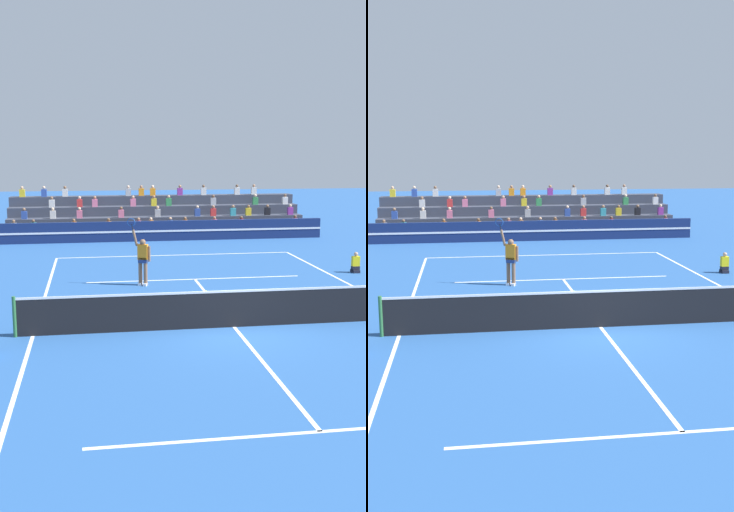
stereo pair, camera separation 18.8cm
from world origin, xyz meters
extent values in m
plane|color=#285699|center=(0.00, 0.00, 0.00)|extent=(120.00, 120.00, 0.00)
cube|color=white|center=(0.00, 11.90, 0.00)|extent=(11.00, 0.10, 0.01)
cube|color=white|center=(-5.50, 0.00, 0.00)|extent=(0.10, 23.80, 0.01)
cube|color=white|center=(0.00, -6.43, 0.00)|extent=(8.25, 0.10, 0.01)
cube|color=white|center=(0.00, 6.43, 0.00)|extent=(8.25, 0.10, 0.01)
cube|color=white|center=(0.00, 0.00, 0.00)|extent=(0.10, 12.85, 0.01)
cylinder|color=#2D6B38|center=(-5.95, 0.00, 0.55)|extent=(0.10, 0.10, 1.10)
cube|color=black|center=(0.00, 0.00, 0.50)|extent=(11.90, 0.02, 1.00)
cube|color=white|center=(0.00, 0.00, 1.03)|extent=(11.90, 0.04, 0.06)
cube|color=navy|center=(0.00, 16.61, 0.55)|extent=(18.00, 0.24, 1.10)
cube|color=white|center=(0.00, 16.48, 0.55)|extent=(18.00, 0.02, 0.10)
cube|color=#383D4C|center=(0.00, 17.89, 0.28)|extent=(17.23, 0.95, 0.55)
cube|color=teal|center=(-7.03, 17.71, 0.77)|extent=(0.32, 0.22, 0.44)
sphere|color=brown|center=(-7.03, 17.71, 1.09)|extent=(0.18, 0.18, 0.18)
cube|color=orange|center=(-0.56, 17.71, 0.77)|extent=(0.32, 0.22, 0.44)
sphere|color=beige|center=(-0.56, 17.71, 1.09)|extent=(0.18, 0.18, 0.18)
cube|color=orange|center=(-2.94, 17.71, 0.77)|extent=(0.32, 0.22, 0.44)
sphere|color=brown|center=(-2.94, 17.71, 1.09)|extent=(0.18, 0.18, 0.18)
cube|color=pink|center=(3.11, 17.71, 0.77)|extent=(0.32, 0.22, 0.44)
sphere|color=#9E7051|center=(3.11, 17.71, 1.09)|extent=(0.18, 0.18, 0.18)
cube|color=#B2B2B7|center=(-8.08, 17.71, 0.77)|extent=(0.32, 0.22, 0.44)
sphere|color=brown|center=(-8.08, 17.71, 1.09)|extent=(0.18, 0.18, 0.18)
cube|color=#2D4CA5|center=(0.55, 17.71, 0.77)|extent=(0.32, 0.22, 0.44)
sphere|color=tan|center=(0.55, 17.71, 1.09)|extent=(0.18, 0.18, 0.18)
cube|color=orange|center=(-4.85, 17.71, 0.77)|extent=(0.32, 0.22, 0.44)
sphere|color=brown|center=(-4.85, 17.71, 1.09)|extent=(0.18, 0.18, 0.18)
cube|color=pink|center=(7.93, 17.71, 0.77)|extent=(0.32, 0.22, 0.44)
sphere|color=brown|center=(7.93, 17.71, 1.09)|extent=(0.18, 0.18, 0.18)
cube|color=orange|center=(1.40, 17.71, 0.77)|extent=(0.32, 0.22, 0.44)
sphere|color=brown|center=(1.40, 17.71, 1.09)|extent=(0.18, 0.18, 0.18)
cube|color=red|center=(4.68, 17.71, 0.77)|extent=(0.32, 0.22, 0.44)
sphere|color=brown|center=(4.68, 17.71, 1.09)|extent=(0.18, 0.18, 0.18)
cube|color=pink|center=(-1.25, 17.71, 0.77)|extent=(0.32, 0.22, 0.44)
sphere|color=#9E7051|center=(-1.25, 17.71, 1.09)|extent=(0.18, 0.18, 0.18)
cube|color=#383D4C|center=(0.00, 18.84, 0.55)|extent=(17.23, 0.95, 1.10)
cube|color=black|center=(6.52, 18.66, 1.32)|extent=(0.32, 0.22, 0.44)
sphere|color=brown|center=(6.52, 18.66, 1.64)|extent=(0.18, 0.18, 0.18)
cube|color=silver|center=(-6.02, 18.66, 1.32)|extent=(0.32, 0.22, 0.44)
sphere|color=beige|center=(-6.02, 18.66, 1.64)|extent=(0.18, 0.18, 0.18)
cube|color=#B2B2B7|center=(-0.06, 18.66, 1.32)|extent=(0.32, 0.22, 0.44)
sphere|color=tan|center=(-0.06, 18.66, 1.64)|extent=(0.18, 0.18, 0.18)
cube|color=teal|center=(4.42, 18.66, 1.32)|extent=(0.32, 0.22, 0.44)
sphere|color=#9E7051|center=(4.42, 18.66, 1.64)|extent=(0.18, 0.18, 0.18)
cube|color=yellow|center=(5.35, 18.66, 1.32)|extent=(0.32, 0.22, 0.44)
sphere|color=brown|center=(5.35, 18.66, 1.64)|extent=(0.18, 0.18, 0.18)
cube|color=pink|center=(-2.17, 18.66, 1.32)|extent=(0.32, 0.22, 0.44)
sphere|color=brown|center=(-2.17, 18.66, 1.64)|extent=(0.18, 0.18, 0.18)
cube|color=purple|center=(7.94, 18.66, 1.32)|extent=(0.32, 0.22, 0.44)
sphere|color=beige|center=(7.94, 18.66, 1.64)|extent=(0.18, 0.18, 0.18)
cube|color=#2D4CA5|center=(-7.60, 18.66, 1.32)|extent=(0.32, 0.22, 0.44)
sphere|color=brown|center=(-7.60, 18.66, 1.64)|extent=(0.18, 0.18, 0.18)
cube|color=pink|center=(-4.53, 18.66, 1.32)|extent=(0.32, 0.22, 0.44)
sphere|color=beige|center=(-4.53, 18.66, 1.64)|extent=(0.18, 0.18, 0.18)
cube|color=#2D4CA5|center=(2.28, 18.66, 1.32)|extent=(0.32, 0.22, 0.44)
sphere|color=beige|center=(2.28, 18.66, 1.64)|extent=(0.18, 0.18, 0.18)
cube|color=red|center=(3.23, 18.66, 1.32)|extent=(0.32, 0.22, 0.44)
sphere|color=#9E7051|center=(3.23, 18.66, 1.64)|extent=(0.18, 0.18, 0.18)
cube|color=#383D4C|center=(0.00, 19.79, 0.83)|extent=(17.23, 0.95, 1.65)
cube|color=#B2B2B7|center=(3.41, 19.61, 1.87)|extent=(0.32, 0.22, 0.44)
sphere|color=brown|center=(3.41, 19.61, 2.19)|extent=(0.18, 0.18, 0.18)
cube|color=yellow|center=(-0.18, 19.61, 1.87)|extent=(0.32, 0.22, 0.44)
sphere|color=#9E7051|center=(-0.18, 19.61, 2.19)|extent=(0.18, 0.18, 0.18)
cube|color=red|center=(-4.53, 19.61, 1.87)|extent=(0.32, 0.22, 0.44)
sphere|color=beige|center=(-4.53, 19.61, 2.19)|extent=(0.18, 0.18, 0.18)
cube|color=#338C4C|center=(0.71, 19.61, 1.87)|extent=(0.32, 0.22, 0.44)
sphere|color=tan|center=(0.71, 19.61, 2.19)|extent=(0.18, 0.18, 0.18)
cube|color=#338C4C|center=(6.03, 19.61, 1.87)|extent=(0.32, 0.22, 0.44)
sphere|color=beige|center=(6.03, 19.61, 2.19)|extent=(0.18, 0.18, 0.18)
cube|color=pink|center=(-3.65, 19.61, 1.87)|extent=(0.32, 0.22, 0.44)
sphere|color=#9E7051|center=(-3.65, 19.61, 2.19)|extent=(0.18, 0.18, 0.18)
cube|color=silver|center=(-6.11, 19.61, 1.87)|extent=(0.32, 0.22, 0.44)
sphere|color=brown|center=(-6.11, 19.61, 2.19)|extent=(0.18, 0.18, 0.18)
cube|color=pink|center=(-1.41, 19.61, 1.87)|extent=(0.32, 0.22, 0.44)
sphere|color=tan|center=(-1.41, 19.61, 2.19)|extent=(0.18, 0.18, 0.18)
cube|color=silver|center=(7.91, 19.61, 1.87)|extent=(0.32, 0.22, 0.44)
sphere|color=brown|center=(7.91, 19.61, 2.19)|extent=(0.18, 0.18, 0.18)
cube|color=#383D4C|center=(0.00, 20.74, 1.10)|extent=(17.23, 0.95, 2.20)
cube|color=#2D4CA5|center=(-6.60, 20.56, 2.42)|extent=(0.32, 0.22, 0.44)
sphere|color=beige|center=(-6.60, 20.56, 2.74)|extent=(0.18, 0.18, 0.18)
cube|color=yellow|center=(-7.86, 20.56, 2.42)|extent=(0.32, 0.22, 0.44)
sphere|color=tan|center=(-7.86, 20.56, 2.74)|extent=(0.18, 0.18, 0.18)
cube|color=#B2B2B7|center=(-1.63, 20.56, 2.42)|extent=(0.32, 0.22, 0.44)
sphere|color=beige|center=(-1.63, 20.56, 2.74)|extent=(0.18, 0.18, 0.18)
cube|color=silver|center=(-5.38, 20.56, 2.42)|extent=(0.32, 0.22, 0.44)
sphere|color=brown|center=(-5.38, 20.56, 2.74)|extent=(0.18, 0.18, 0.18)
cube|color=orange|center=(-0.84, 20.56, 2.42)|extent=(0.32, 0.22, 0.44)
sphere|color=#9E7051|center=(-0.84, 20.56, 2.74)|extent=(0.18, 0.18, 0.18)
cube|color=silver|center=(5.11, 20.56, 2.42)|extent=(0.32, 0.22, 0.44)
sphere|color=brown|center=(5.11, 20.56, 2.74)|extent=(0.18, 0.18, 0.18)
cube|color=orange|center=(-0.15, 20.56, 2.42)|extent=(0.32, 0.22, 0.44)
sphere|color=beige|center=(-0.15, 20.56, 2.74)|extent=(0.18, 0.18, 0.18)
cube|color=purple|center=(1.53, 20.56, 2.42)|extent=(0.32, 0.22, 0.44)
sphere|color=#9E7051|center=(1.53, 20.56, 2.74)|extent=(0.18, 0.18, 0.18)
cube|color=silver|center=(3.00, 20.56, 2.42)|extent=(0.32, 0.22, 0.44)
sphere|color=brown|center=(3.00, 20.56, 2.74)|extent=(0.18, 0.18, 0.18)
cube|color=silver|center=(6.18, 20.56, 2.42)|extent=(0.32, 0.22, 0.44)
sphere|color=#9E7051|center=(6.18, 20.56, 2.74)|extent=(0.18, 0.18, 0.18)
cube|color=black|center=(6.66, 6.71, 0.06)|extent=(0.28, 0.36, 0.12)
cube|color=black|center=(6.66, 6.71, 0.18)|extent=(0.28, 0.24, 0.18)
cube|color=yellow|center=(6.66, 6.71, 0.47)|extent=(0.30, 0.18, 0.40)
sphere|color=tan|center=(6.66, 6.71, 0.76)|extent=(0.17, 0.17, 0.17)
cylinder|color=brown|center=(-1.97, 5.63, 0.45)|extent=(0.14, 0.14, 0.90)
cylinder|color=brown|center=(-2.15, 5.78, 0.45)|extent=(0.14, 0.14, 0.90)
cube|color=navy|center=(-2.06, 5.68, 0.94)|extent=(0.37, 0.30, 0.20)
cube|color=orange|center=(-2.06, 5.68, 1.24)|extent=(0.41, 0.31, 0.56)
sphere|color=brown|center=(-2.06, 5.68, 1.60)|extent=(0.22, 0.22, 0.22)
cube|color=white|center=(-1.98, 5.59, 0.04)|extent=(0.20, 0.29, 0.09)
cube|color=white|center=(-2.16, 5.75, 0.04)|extent=(0.20, 0.29, 0.09)
cylinder|color=brown|center=(-1.83, 5.60, 1.18)|extent=(0.09, 0.09, 0.56)
cylinder|color=brown|center=(-2.33, 5.79, 1.75)|extent=(0.24, 0.16, 0.60)
cylinder|color=black|center=(-2.41, 5.82, 2.14)|extent=(0.09, 0.06, 0.22)
torus|color=#1E4C99|center=(-2.45, 5.84, 2.32)|extent=(0.36, 0.16, 0.37)
sphere|color=#C6DB33|center=(0.02, 4.25, 0.03)|extent=(0.07, 0.07, 0.07)
camera|label=1|loc=(-3.88, -15.75, 4.85)|focal=42.00mm
camera|label=2|loc=(-3.69, -15.77, 4.85)|focal=42.00mm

